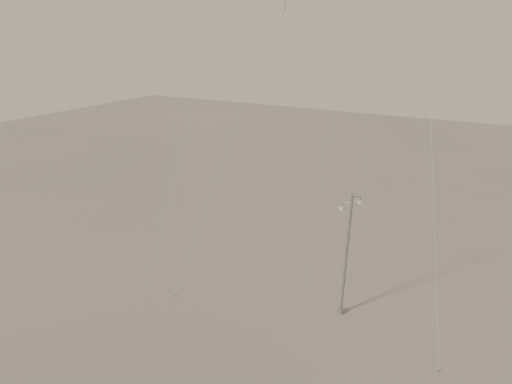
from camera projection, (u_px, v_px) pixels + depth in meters
The scene contains 4 objects.
ground at pixel (244, 313), 27.54m from camera, with size 160.00×160.00×0.00m, color gray.
street_lamp at pixel (347, 252), 25.85m from camera, with size 1.55×0.75×8.91m.
kite_3 at pixel (256, 64), 27.36m from camera, with size 4.55×8.85×21.34m.
kite_4 at pixel (427, 5), 26.08m from camera, with size 6.43×13.96×26.22m.
Camera 1 is at (11.56, -19.41, 17.84)m, focal length 28.00 mm.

